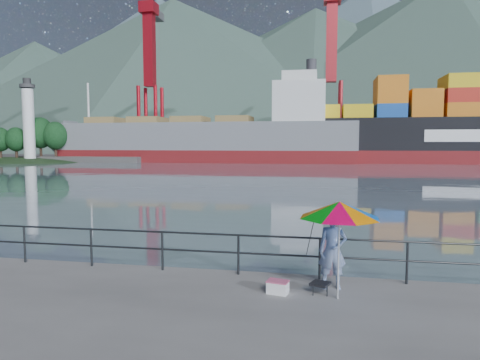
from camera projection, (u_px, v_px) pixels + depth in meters
name	position (u px, v px, depth m)	size (l,w,h in m)	color
harbor_water	(310.00, 153.00, 136.54)	(500.00, 280.00, 0.00)	slate
far_dock	(351.00, 157.00, 98.48)	(200.00, 40.00, 0.40)	#514F4C
guardrail	(200.00, 252.00, 10.85)	(22.00, 0.06, 1.03)	#2D3033
mountains	(398.00, 75.00, 202.53)	(600.00, 332.80, 80.00)	#385147
lighthouse_islet	(5.00, 159.00, 79.97)	(48.00, 26.40, 19.20)	#263F1E
port_cranes	(465.00, 79.00, 84.45)	(116.00, 28.00, 38.40)	red
container_stacks	(446.00, 146.00, 95.34)	(58.00, 8.40, 7.80)	orange
fisherman	(333.00, 250.00, 9.62)	(0.64, 0.42, 1.74)	navy
beach_umbrella	(339.00, 210.00, 8.86)	(2.17, 2.17, 2.08)	white
folding_stool	(320.00, 288.00, 9.33)	(0.49, 0.49, 0.25)	black
cooler_bag	(278.00, 288.00, 9.35)	(0.44, 0.30, 0.26)	white
fishing_rod	(309.00, 274.00, 10.71)	(0.02, 0.02, 2.18)	black
bulk_carrier	(214.00, 139.00, 79.79)	(55.60, 9.62, 14.50)	maroon
container_ship	(459.00, 128.00, 74.00)	(53.06, 8.84, 18.10)	maroon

